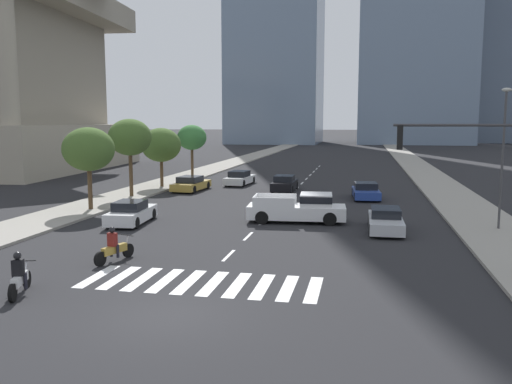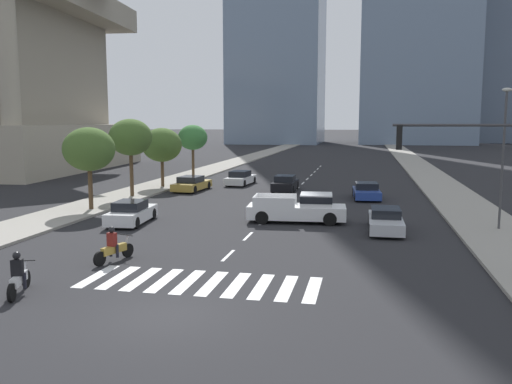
{
  "view_description": "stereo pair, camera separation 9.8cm",
  "coord_description": "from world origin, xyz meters",
  "px_view_note": "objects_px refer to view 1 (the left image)",
  "views": [
    {
      "loc": [
        5.6,
        -14.43,
        5.72
      ],
      "look_at": [
        0.0,
        13.35,
        2.0
      ],
      "focal_mm": 37.35,
      "sensor_mm": 36.0,
      "label": 1
    },
    {
      "loc": [
        5.7,
        -14.41,
        5.72
      ],
      "look_at": [
        0.0,
        13.35,
        2.0
      ],
      "focal_mm": 37.35,
      "sensor_mm": 36.0,
      "label": 2
    }
  ],
  "objects_px": {
    "sedan_black_1": "(285,184)",
    "traffic_signal_near": "(479,165)",
    "pickup_truck": "(301,208)",
    "sedan_silver_4": "(385,220)",
    "sedan_white_3": "(131,213)",
    "street_tree_second": "(130,138)",
    "motorcycle_trailing": "(114,248)",
    "sedan_white_0": "(240,178)",
    "street_lamp_east": "(503,148)",
    "street_tree_nearest": "(88,149)",
    "motorcycle_lead": "(19,278)",
    "street_tree_fourth": "(192,138)",
    "sedan_gold_2": "(191,184)",
    "street_tree_third": "(161,145)",
    "sedan_blue_5": "(366,191)"
  },
  "relations": [
    {
      "from": "motorcycle_lead",
      "to": "street_tree_fourth",
      "type": "xyz_separation_m",
      "value": [
        -6.09,
        36.9,
        3.57
      ]
    },
    {
      "from": "pickup_truck",
      "to": "sedan_silver_4",
      "type": "bearing_deg",
      "value": -22.98
    },
    {
      "from": "street_tree_third",
      "to": "motorcycle_trailing",
      "type": "bearing_deg",
      "value": -73.1
    },
    {
      "from": "motorcycle_lead",
      "to": "sedan_white_3",
      "type": "distance_m",
      "value": 12.6
    },
    {
      "from": "sedan_silver_4",
      "to": "street_tree_fourth",
      "type": "distance_m",
      "value": 30.2
    },
    {
      "from": "sedan_gold_2",
      "to": "sedan_silver_4",
      "type": "bearing_deg",
      "value": -127.44
    },
    {
      "from": "street_lamp_east",
      "to": "street_tree_nearest",
      "type": "relative_size",
      "value": 1.39
    },
    {
      "from": "motorcycle_trailing",
      "to": "sedan_white_0",
      "type": "xyz_separation_m",
      "value": [
        -1.1,
        27.52,
        0.02
      ]
    },
    {
      "from": "sedan_black_1",
      "to": "street_tree_nearest",
      "type": "relative_size",
      "value": 0.82
    },
    {
      "from": "sedan_black_1",
      "to": "street_tree_third",
      "type": "xyz_separation_m",
      "value": [
        -10.84,
        -0.01,
        3.14
      ]
    },
    {
      "from": "street_lamp_east",
      "to": "street_tree_second",
      "type": "xyz_separation_m",
      "value": [
        -24.33,
        7.8,
        0.18
      ]
    },
    {
      "from": "pickup_truck",
      "to": "traffic_signal_near",
      "type": "height_order",
      "value": "traffic_signal_near"
    },
    {
      "from": "motorcycle_lead",
      "to": "sedan_silver_4",
      "type": "height_order",
      "value": "motorcycle_lead"
    },
    {
      "from": "sedan_white_3",
      "to": "traffic_signal_near",
      "type": "relative_size",
      "value": 0.75
    },
    {
      "from": "sedan_blue_5",
      "to": "street_lamp_east",
      "type": "distance_m",
      "value": 13.43
    },
    {
      "from": "motorcycle_trailing",
      "to": "sedan_black_1",
      "type": "distance_m",
      "value": 24.13
    },
    {
      "from": "sedan_white_0",
      "to": "sedan_white_3",
      "type": "distance_m",
      "value": 19.67
    },
    {
      "from": "pickup_truck",
      "to": "street_tree_second",
      "type": "distance_m",
      "value": 16.06
    },
    {
      "from": "motorcycle_trailing",
      "to": "street_tree_second",
      "type": "xyz_separation_m",
      "value": [
        -7.25,
        17.59,
        4.0
      ]
    },
    {
      "from": "sedan_black_1",
      "to": "traffic_signal_near",
      "type": "bearing_deg",
      "value": -155.54
    },
    {
      "from": "sedan_silver_4",
      "to": "street_tree_fourth",
      "type": "height_order",
      "value": "street_tree_fourth"
    },
    {
      "from": "sedan_black_1",
      "to": "sedan_blue_5",
      "type": "relative_size",
      "value": 0.98
    },
    {
      "from": "sedan_white_3",
      "to": "street_tree_second",
      "type": "bearing_deg",
      "value": 19.96
    },
    {
      "from": "motorcycle_trailing",
      "to": "sedan_white_0",
      "type": "relative_size",
      "value": 0.47
    },
    {
      "from": "sedan_silver_4",
      "to": "street_lamp_east",
      "type": "xyz_separation_m",
      "value": [
        5.87,
        1.07,
        3.84
      ]
    },
    {
      "from": "motorcycle_trailing",
      "to": "sedan_silver_4",
      "type": "bearing_deg",
      "value": -35.5
    },
    {
      "from": "motorcycle_trailing",
      "to": "traffic_signal_near",
      "type": "distance_m",
      "value": 14.52
    },
    {
      "from": "street_tree_second",
      "to": "street_tree_third",
      "type": "xyz_separation_m",
      "value": [
        0.0,
        6.26,
        -0.82
      ]
    },
    {
      "from": "sedan_silver_4",
      "to": "sedan_blue_5",
      "type": "distance_m",
      "value": 12.01
    },
    {
      "from": "pickup_truck",
      "to": "street_tree_third",
      "type": "relative_size",
      "value": 1.13
    },
    {
      "from": "sedan_white_0",
      "to": "street_lamp_east",
      "type": "bearing_deg",
      "value": -129.15
    },
    {
      "from": "pickup_truck",
      "to": "sedan_black_1",
      "type": "xyz_separation_m",
      "value": [
        -2.97,
        13.55,
        -0.19
      ]
    },
    {
      "from": "traffic_signal_near",
      "to": "street_tree_nearest",
      "type": "relative_size",
      "value": 1.11
    },
    {
      "from": "sedan_blue_5",
      "to": "sedan_silver_4",
      "type": "bearing_deg",
      "value": 0.35
    },
    {
      "from": "sedan_silver_4",
      "to": "street_lamp_east",
      "type": "relative_size",
      "value": 0.64
    },
    {
      "from": "sedan_gold_2",
      "to": "street_tree_second",
      "type": "xyz_separation_m",
      "value": [
        -3.11,
        -4.9,
        4.0
      ]
    },
    {
      "from": "sedan_gold_2",
      "to": "sedan_white_0",
      "type": "bearing_deg",
      "value": -26.72
    },
    {
      "from": "sedan_gold_2",
      "to": "street_tree_third",
      "type": "relative_size",
      "value": 0.92
    },
    {
      "from": "traffic_signal_near",
      "to": "street_tree_fourth",
      "type": "relative_size",
      "value": 1.11
    },
    {
      "from": "motorcycle_lead",
      "to": "sedan_gold_2",
      "type": "relative_size",
      "value": 0.44
    },
    {
      "from": "sedan_gold_2",
      "to": "sedan_black_1",
      "type": "bearing_deg",
      "value": -75.47
    },
    {
      "from": "sedan_white_0",
      "to": "street_lamp_east",
      "type": "height_order",
      "value": "street_lamp_east"
    },
    {
      "from": "motorcycle_trailing",
      "to": "sedan_white_3",
      "type": "relative_size",
      "value": 0.5
    },
    {
      "from": "motorcycle_trailing",
      "to": "sedan_black_1",
      "type": "bearing_deg",
      "value": 8.08
    },
    {
      "from": "sedan_white_0",
      "to": "motorcycle_lead",
      "type": "bearing_deg",
      "value": -174.98
    },
    {
      "from": "motorcycle_lead",
      "to": "pickup_truck",
      "type": "distance_m",
      "value": 16.74
    },
    {
      "from": "traffic_signal_near",
      "to": "street_tree_nearest",
      "type": "bearing_deg",
      "value": -27.06
    },
    {
      "from": "sedan_white_3",
      "to": "traffic_signal_near",
      "type": "xyz_separation_m",
      "value": [
        16.92,
        -7.44,
        3.6
      ]
    },
    {
      "from": "street_lamp_east",
      "to": "street_tree_fourth",
      "type": "relative_size",
      "value": 1.38
    },
    {
      "from": "sedan_white_3",
      "to": "sedan_silver_4",
      "type": "relative_size",
      "value": 0.94
    }
  ]
}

